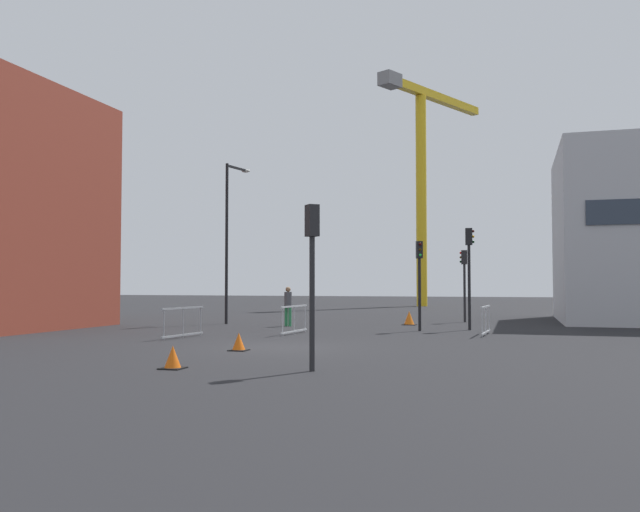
% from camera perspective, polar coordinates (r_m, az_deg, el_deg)
% --- Properties ---
extents(ground, '(160.00, 160.00, 0.00)m').
position_cam_1_polar(ground, '(20.06, -3.51, -7.85)').
color(ground, black).
extents(construction_crane, '(7.32, 13.37, 18.98)m').
position_cam_1_polar(construction_crane, '(58.03, 8.83, 8.27)').
color(construction_crane, gold).
rests_on(construction_crane, ground).
extents(streetlamp_tall, '(0.60, 1.77, 7.67)m').
position_cam_1_polar(streetlamp_tall, '(32.08, -7.81, 2.27)').
color(streetlamp_tall, black).
rests_on(streetlamp_tall, ground).
extents(traffic_light_crosswalk, '(0.38, 0.26, 4.21)m').
position_cam_1_polar(traffic_light_crosswalk, '(28.01, 12.73, -0.49)').
color(traffic_light_crosswalk, black).
rests_on(traffic_light_crosswalk, ground).
extents(traffic_light_corner, '(0.37, 0.24, 3.57)m').
position_cam_1_polar(traffic_light_corner, '(33.66, 12.32, -1.47)').
color(traffic_light_corner, '#232326').
rests_on(traffic_light_corner, ground).
extents(traffic_light_near, '(0.37, 0.37, 3.64)m').
position_cam_1_polar(traffic_light_near, '(14.51, -0.70, -0.19)').
color(traffic_light_near, '#232326').
rests_on(traffic_light_near, ground).
extents(traffic_light_median, '(0.32, 0.39, 3.63)m').
position_cam_1_polar(traffic_light_median, '(27.08, 8.56, -1.21)').
color(traffic_light_median, black).
rests_on(traffic_light_median, ground).
extents(pedestrian_walking, '(0.34, 0.34, 1.77)m').
position_cam_1_polar(pedestrian_walking, '(29.74, -2.77, -4.08)').
color(pedestrian_walking, '#2D844C').
rests_on(pedestrian_walking, ground).
extents(safety_barrier_rear, '(0.30, 2.54, 1.08)m').
position_cam_1_polar(safety_barrier_rear, '(23.92, -11.71, -5.57)').
color(safety_barrier_rear, gray).
rests_on(safety_barrier_rear, ground).
extents(safety_barrier_mid_span, '(0.22, 2.49, 1.08)m').
position_cam_1_polar(safety_barrier_mid_span, '(25.23, -2.23, -5.45)').
color(safety_barrier_mid_span, '#B2B5BA').
rests_on(safety_barrier_mid_span, ground).
extents(safety_barrier_right_run, '(0.24, 2.40, 1.08)m').
position_cam_1_polar(safety_barrier_right_run, '(25.41, 14.09, -5.36)').
color(safety_barrier_right_run, '#B2B5BA').
rests_on(safety_barrier_right_run, ground).
extents(traffic_cone_by_barrier, '(0.51, 0.51, 0.51)m').
position_cam_1_polar(traffic_cone_by_barrier, '(19.13, -7.01, -7.40)').
color(traffic_cone_by_barrier, black).
rests_on(traffic_cone_by_barrier, ground).
extents(traffic_cone_striped, '(0.64, 0.64, 0.65)m').
position_cam_1_polar(traffic_cone_striped, '(31.02, 7.69, -5.35)').
color(traffic_cone_striped, black).
rests_on(traffic_cone_striped, ground).
extents(traffic_cone_orange, '(0.51, 0.51, 0.52)m').
position_cam_1_polar(traffic_cone_orange, '(15.35, -12.56, -8.58)').
color(traffic_cone_orange, black).
rests_on(traffic_cone_orange, ground).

